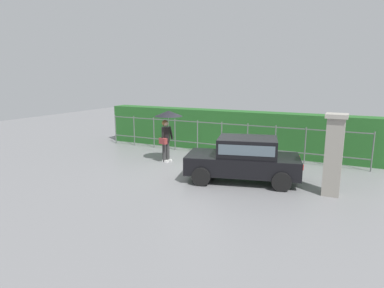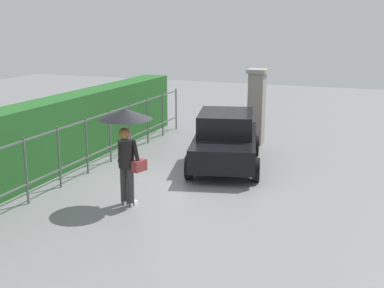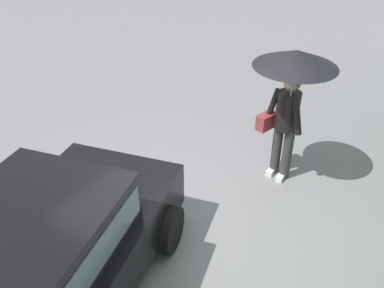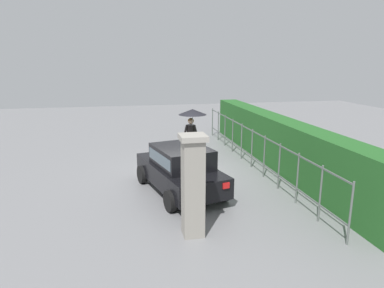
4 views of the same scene
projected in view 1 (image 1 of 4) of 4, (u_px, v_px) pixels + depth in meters
name	position (u px, v px, depth m)	size (l,w,h in m)	color
ground_plane	(198.00, 170.00, 12.41)	(40.00, 40.00, 0.00)	slate
car	(244.00, 157.00, 11.03)	(3.99, 2.56, 1.48)	black
pedestrian	(167.00, 122.00, 13.38)	(1.15, 1.15, 2.11)	#333333
gate_pillar	(334.00, 154.00, 9.60)	(0.60, 0.60, 2.42)	gray
fence_section	(222.00, 137.00, 14.65)	(11.90, 0.05, 1.50)	#59605B
hedge_row	(230.00, 131.00, 15.52)	(12.85, 0.90, 1.90)	#235B23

